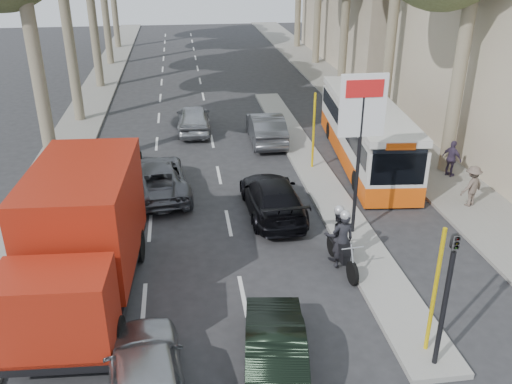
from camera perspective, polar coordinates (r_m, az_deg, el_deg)
ground at (r=14.34m, az=3.31°, el=-15.16°), size 120.00×120.00×0.00m
sidewalk_right at (r=38.50m, az=8.89°, el=10.68°), size 3.20×70.00×0.12m
median_left at (r=40.24m, az=-16.16°, el=10.61°), size 2.40×64.00×0.12m
traffic_island at (r=24.25m, az=5.90°, el=2.50°), size 1.50×26.00×0.16m
billboard at (r=17.60m, az=10.95°, el=6.10°), size 1.50×12.10×5.60m
traffic_light_island at (r=12.72m, az=19.64°, el=-8.69°), size 0.16×0.41×3.60m
silver_hatchback at (r=12.46m, az=-11.48°, el=-18.59°), size 2.24×4.51×1.48m
dark_hatchback at (r=13.10m, az=2.01°, el=-15.96°), size 1.88×4.08×1.30m
queue_car_a at (r=21.92m, az=-10.44°, el=1.47°), size 2.90×5.25×1.39m
queue_car_b at (r=19.94m, az=1.74°, el=-0.52°), size 2.09×4.85×1.39m
queue_car_c at (r=29.19m, az=-6.61°, el=7.69°), size 1.81×4.33×1.46m
queue_car_d at (r=27.43m, az=1.05°, el=6.78°), size 1.66×4.61×1.51m
queue_car_e at (r=23.86m, az=-14.08°, el=2.85°), size 1.81×4.23×1.22m
red_truck at (r=15.49m, az=-17.87°, el=-4.47°), size 3.01×7.04×3.68m
city_bus at (r=25.29m, az=11.45°, el=6.41°), size 3.30×10.72×2.78m
motorcycle at (r=16.91m, az=8.84°, el=-4.89°), size 0.91×2.37×2.02m
pedestrian_near at (r=24.40m, az=19.91°, el=3.33°), size 0.83×1.02×1.57m
pedestrian_far at (r=21.85m, az=21.77°, el=0.59°), size 1.12×0.82×1.59m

